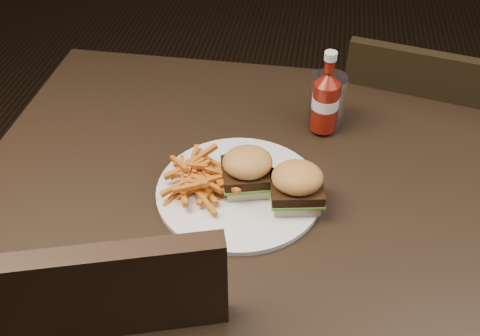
# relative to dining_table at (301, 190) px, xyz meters

# --- Properties ---
(dining_table) EXTENTS (1.20, 0.80, 0.04)m
(dining_table) POSITION_rel_dining_table_xyz_m (0.00, 0.00, 0.00)
(dining_table) COLOR black
(dining_table) RESTS_ON ground
(chair_far) EXTENTS (0.47, 0.47, 0.04)m
(chair_far) POSITION_rel_dining_table_xyz_m (0.29, 0.50, -0.30)
(chair_far) COLOR black
(chair_far) RESTS_ON ground
(plate) EXTENTS (0.29, 0.29, 0.01)m
(plate) POSITION_rel_dining_table_xyz_m (-0.11, -0.05, 0.03)
(plate) COLOR white
(plate) RESTS_ON dining_table
(sandwich_half_a) EXTENTS (0.09, 0.09, 0.02)m
(sandwich_half_a) POSITION_rel_dining_table_xyz_m (-0.10, -0.04, 0.04)
(sandwich_half_a) COLOR beige
(sandwich_half_a) RESTS_ON plate
(sandwich_half_b) EXTENTS (0.09, 0.09, 0.02)m
(sandwich_half_b) POSITION_rel_dining_table_xyz_m (-0.01, -0.06, 0.04)
(sandwich_half_b) COLOR beige
(sandwich_half_b) RESTS_ON plate
(fries_pile) EXTENTS (0.12, 0.12, 0.04)m
(fries_pile) POSITION_rel_dining_table_xyz_m (-0.17, -0.05, 0.05)
(fries_pile) COLOR #B14B18
(fries_pile) RESTS_ON plate
(ketchup_bottle) EXTENTS (0.07, 0.07, 0.10)m
(ketchup_bottle) POSITION_rel_dining_table_xyz_m (0.03, 0.16, 0.08)
(ketchup_bottle) COLOR maroon
(ketchup_bottle) RESTS_ON dining_table
(tumbler) EXTENTS (0.08, 0.08, 0.11)m
(tumbler) POSITION_rel_dining_table_xyz_m (0.03, 0.19, 0.08)
(tumbler) COLOR white
(tumbler) RESTS_ON dining_table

